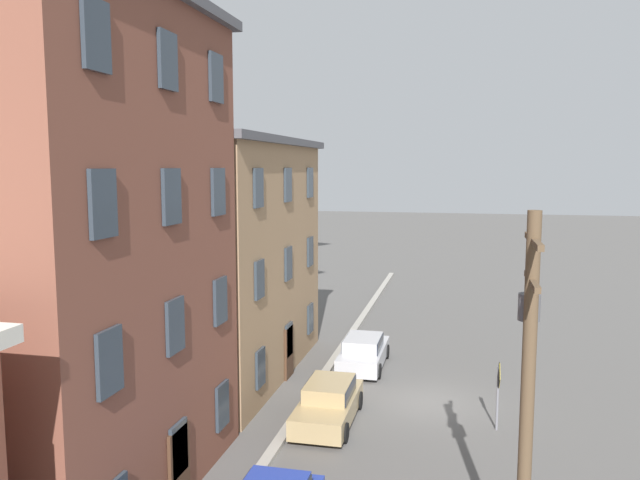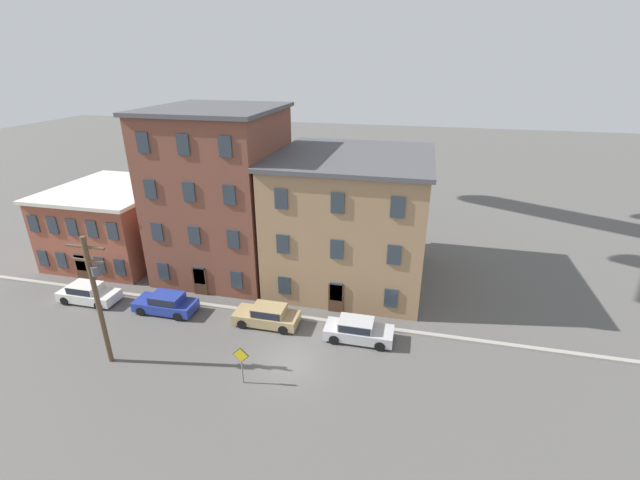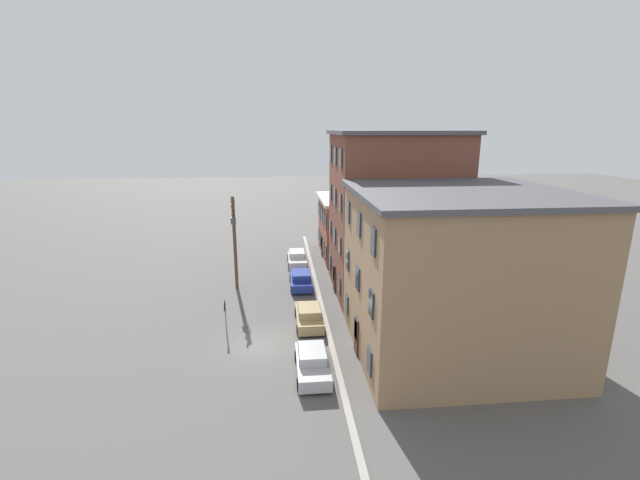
% 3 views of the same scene
% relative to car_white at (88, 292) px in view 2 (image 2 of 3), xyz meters
% --- Properties ---
extents(ground_plane, '(200.00, 200.00, 0.00)m').
position_rel_car_white_xyz_m(ground_plane, '(16.71, -3.08, -0.75)').
color(ground_plane, '#565451').
extents(kerb_strip, '(56.00, 0.36, 0.16)m').
position_rel_car_white_xyz_m(kerb_strip, '(16.71, 1.42, -0.67)').
color(kerb_strip, '#9E998E').
rests_on(kerb_strip, ground_plane).
extents(apartment_corner, '(9.60, 10.36, 6.44)m').
position_rel_car_white_xyz_m(apartment_corner, '(-2.89, 7.84, 2.48)').
color(apartment_corner, brown).
rests_on(apartment_corner, ground_plane).
extents(apartment_midblock, '(9.61, 10.23, 13.44)m').
position_rel_car_white_xyz_m(apartment_midblock, '(7.68, 7.78, 5.99)').
color(apartment_midblock, brown).
rests_on(apartment_midblock, ground_plane).
extents(apartment_far, '(11.99, 12.44, 10.14)m').
position_rel_car_white_xyz_m(apartment_far, '(18.27, 8.88, 4.34)').
color(apartment_far, '#9E7A56').
rests_on(apartment_far, ground_plane).
extents(car_white, '(4.40, 1.92, 1.43)m').
position_rel_car_white_xyz_m(car_white, '(0.00, 0.00, 0.00)').
color(car_white, silver).
rests_on(car_white, ground_plane).
extents(car_blue, '(4.40, 1.92, 1.43)m').
position_rel_car_white_xyz_m(car_blue, '(6.46, 0.05, 0.00)').
color(car_blue, '#233899').
rests_on(car_blue, ground_plane).
extents(car_tan, '(4.40, 1.92, 1.43)m').
position_rel_car_white_xyz_m(car_tan, '(14.05, 0.23, 0.00)').
color(car_tan, tan).
rests_on(car_tan, ground_plane).
extents(car_silver, '(4.40, 1.92, 1.43)m').
position_rel_car_white_xyz_m(car_silver, '(20.29, -0.03, 0.00)').
color(car_silver, '#B7B7BC').
rests_on(car_silver, ground_plane).
extents(caution_sign, '(0.95, 0.08, 2.40)m').
position_rel_car_white_xyz_m(caution_sign, '(14.65, -5.54, 0.84)').
color(caution_sign, slate).
rests_on(caution_sign, ground_plane).
extents(utility_pole, '(2.40, 0.44, 8.11)m').
position_rel_car_white_xyz_m(utility_pole, '(6.19, -5.57, 3.82)').
color(utility_pole, brown).
rests_on(utility_pole, ground_plane).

